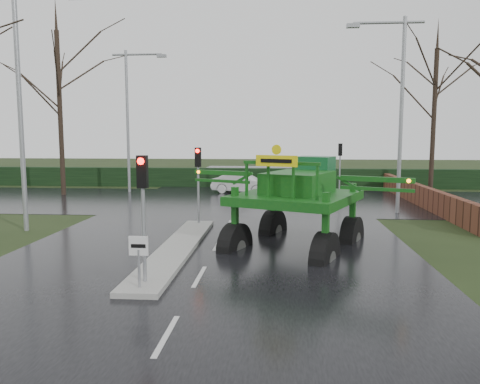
# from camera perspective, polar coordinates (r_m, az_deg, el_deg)

# --- Properties ---
(ground) EXTENTS (140.00, 140.00, 0.00)m
(ground) POSITION_cam_1_polar(r_m,az_deg,el_deg) (13.66, -4.96, -10.31)
(ground) COLOR black
(ground) RESTS_ON ground
(road_main) EXTENTS (14.00, 80.00, 0.02)m
(road_main) POSITION_cam_1_polar(r_m,az_deg,el_deg) (23.32, -0.87, -3.09)
(road_main) COLOR black
(road_main) RESTS_ON ground
(road_cross) EXTENTS (80.00, 12.00, 0.02)m
(road_cross) POSITION_cam_1_polar(r_m,az_deg,el_deg) (29.23, 0.26, -1.08)
(road_cross) COLOR black
(road_cross) RESTS_ON ground
(median_island) EXTENTS (1.20, 10.00, 0.16)m
(median_island) POSITION_cam_1_polar(r_m,az_deg,el_deg) (16.72, -7.67, -6.85)
(median_island) COLOR gray
(median_island) RESTS_ON ground
(hedge_row) EXTENTS (44.00, 0.90, 1.50)m
(hedge_row) POSITION_cam_1_polar(r_m,az_deg,el_deg) (37.08, 1.21, 1.76)
(hedge_row) COLOR black
(hedge_row) RESTS_ON ground
(brick_wall) EXTENTS (0.40, 20.00, 1.20)m
(brick_wall) POSITION_cam_1_polar(r_m,az_deg,el_deg) (30.23, 20.53, -0.11)
(brick_wall) COLOR #592D1E
(brick_wall) RESTS_ON ground
(keep_left_sign) EXTENTS (0.50, 0.07, 1.35)m
(keep_left_sign) POSITION_cam_1_polar(r_m,az_deg,el_deg) (12.26, -12.25, -7.31)
(keep_left_sign) COLOR gray
(keep_left_sign) RESTS_ON ground
(traffic_signal_near) EXTENTS (0.26, 0.33, 3.52)m
(traffic_signal_near) POSITION_cam_1_polar(r_m,az_deg,el_deg) (12.45, -11.77, 0.09)
(traffic_signal_near) COLOR gray
(traffic_signal_near) RESTS_ON ground
(traffic_signal_mid) EXTENTS (0.26, 0.33, 3.52)m
(traffic_signal_mid) POSITION_cam_1_polar(r_m,az_deg,el_deg) (20.71, -5.13, 2.83)
(traffic_signal_mid) COLOR gray
(traffic_signal_mid) RESTS_ON ground
(traffic_signal_far) EXTENTS (0.26, 0.33, 3.52)m
(traffic_signal_far) POSITION_cam_1_polar(r_m,az_deg,el_deg) (33.19, 12.10, 4.20)
(traffic_signal_far) COLOR gray
(traffic_signal_far) RESTS_ON ground
(street_light_left_near) EXTENTS (3.85, 0.30, 10.00)m
(street_light_left_near) POSITION_cam_1_polar(r_m,az_deg,el_deg) (21.64, -24.64, 11.43)
(street_light_left_near) COLOR gray
(street_light_left_near) RESTS_ON ground
(street_light_right) EXTENTS (3.85, 0.30, 10.00)m
(street_light_right) POSITION_cam_1_polar(r_m,az_deg,el_deg) (25.66, 18.46, 10.88)
(street_light_right) COLOR gray
(street_light_right) RESTS_ON ground
(street_light_left_far) EXTENTS (3.85, 0.30, 10.00)m
(street_light_left_far) POSITION_cam_1_polar(r_m,az_deg,el_deg) (34.54, -13.10, 9.91)
(street_light_left_far) COLOR gray
(street_light_left_far) RESTS_ON ground
(tree_left_far) EXTENTS (7.70, 7.70, 13.26)m
(tree_left_far) POSITION_cam_1_polar(r_m,az_deg,el_deg) (34.34, -21.19, 11.59)
(tree_left_far) COLOR black
(tree_left_far) RESTS_ON ground
(tree_right_far) EXTENTS (7.00, 7.00, 12.05)m
(tree_right_far) POSITION_cam_1_polar(r_m,az_deg,el_deg) (35.63, 22.64, 10.29)
(tree_right_far) COLOR black
(tree_right_far) RESTS_ON ground
(crop_sprayer) EXTENTS (7.74, 6.31, 4.67)m
(crop_sprayer) POSITION_cam_1_polar(r_m,az_deg,el_deg) (16.73, -0.27, 0.61)
(crop_sprayer) COLOR black
(crop_sprayer) RESTS_ON ground
(white_sedan) EXTENTS (4.54, 2.53, 1.42)m
(white_sedan) POSITION_cam_1_polar(r_m,az_deg,el_deg) (33.01, 0.31, -0.18)
(white_sedan) COLOR silver
(white_sedan) RESTS_ON ground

